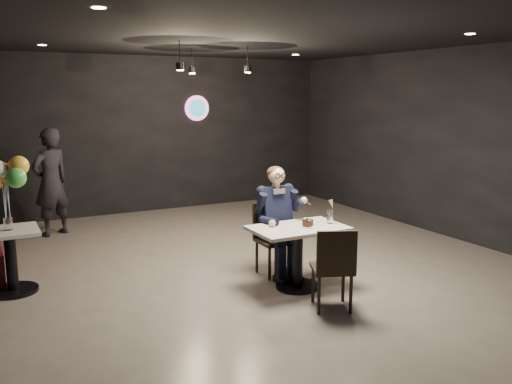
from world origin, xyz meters
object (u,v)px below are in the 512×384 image
main_table (298,257)px  sundae_glass (330,217)px  side_table (11,259)px  chair_far (275,240)px  chair_near (332,267)px  balloon_vase (8,224)px  seated_man (275,220)px  passerby (51,182)px

main_table → sundae_glass: 0.63m
sundae_glass → side_table: size_ratio=0.20×
chair_far → chair_near: (-0.00, -1.24, 0.00)m
main_table → balloon_vase: size_ratio=7.42×
chair_far → side_table: (-3.02, 0.86, -0.06)m
chair_near → seated_man: seated_man is taller
main_table → side_table: bearing=154.9°
main_table → balloon_vase: 3.37m
sundae_glass → passerby: bearing=124.0°
side_table → sundae_glass: bearing=-22.6°
main_table → chair_far: bearing=90.0°
chair_far → sundae_glass: chair_far is taller
chair_near → passerby: 5.17m
chair_far → balloon_vase: 3.17m
balloon_vase → main_table: bearing=-25.1°
side_table → main_table: bearing=-25.1°
sundae_glass → balloon_vase: (-3.46, 1.44, -0.01)m
seated_man → sundae_glass: (0.43, -0.57, 0.11)m
balloon_vase → passerby: (0.78, 2.54, 0.05)m
sundae_glass → chair_far: bearing=127.1°
main_table → sundae_glass: (0.43, -0.02, 0.46)m
chair_near → balloon_vase: size_ratio=6.21×
chair_near → side_table: chair_near is taller
balloon_vase → seated_man: bearing=-16.0°
chair_far → balloon_vase: size_ratio=6.21×
balloon_vase → passerby: passerby is taller
side_table → passerby: (0.78, 2.54, 0.48)m
passerby → main_table: bearing=91.8°
sundae_glass → balloon_vase: size_ratio=1.10×
chair_far → chair_near: same height
side_table → chair_near: bearing=-34.9°
passerby → side_table: bearing=45.1°
side_table → balloon_vase: balloon_vase is taller
chair_near → balloon_vase: 3.70m
passerby → chair_far: bearing=95.6°
chair_near → main_table: bearing=113.0°
chair_near → passerby: size_ratio=0.52×
main_table → chair_near: chair_near is taller
seated_man → passerby: (-2.24, 3.40, 0.16)m
seated_man → passerby: bearing=123.4°
chair_far → main_table: bearing=-90.0°
seated_man → chair_far: bearing=0.0°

